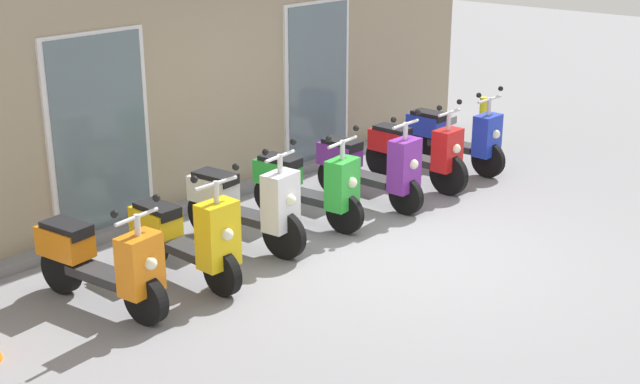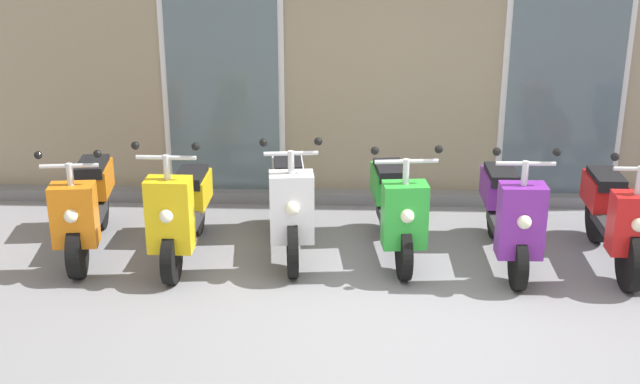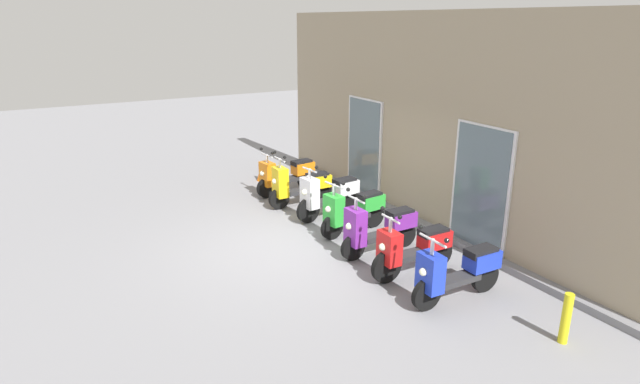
# 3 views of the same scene
# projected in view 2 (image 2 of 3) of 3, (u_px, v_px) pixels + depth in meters

# --- Properties ---
(ground_plane) EXTENTS (40.00, 40.00, 0.00)m
(ground_plane) POSITION_uv_depth(u_px,v_px,m) (402.00, 320.00, 6.70)
(ground_plane) COLOR gray
(storefront_facade) EXTENTS (10.23, 0.50, 4.14)m
(storefront_facade) POSITION_uv_depth(u_px,v_px,m) (394.00, 13.00, 8.72)
(storefront_facade) COLOR gray
(storefront_facade) RESTS_ON ground_plane
(scooter_orange) EXTENTS (0.57, 1.61, 1.15)m
(scooter_orange) POSITION_uv_depth(u_px,v_px,m) (86.00, 205.00, 7.81)
(scooter_orange) COLOR black
(scooter_orange) RESTS_ON ground_plane
(scooter_yellow) EXTENTS (0.57, 1.56, 1.26)m
(scooter_yellow) POSITION_uv_depth(u_px,v_px,m) (182.00, 210.00, 7.66)
(scooter_yellow) COLOR black
(scooter_yellow) RESTS_ON ground_plane
(scooter_white) EXTENTS (0.54, 1.60, 1.26)m
(scooter_white) POSITION_uv_depth(u_px,v_px,m) (290.00, 202.00, 7.77)
(scooter_white) COLOR black
(scooter_white) RESTS_ON ground_plane
(scooter_green) EXTENTS (0.61, 1.53, 1.20)m
(scooter_green) POSITION_uv_depth(u_px,v_px,m) (396.00, 206.00, 7.72)
(scooter_green) COLOR black
(scooter_green) RESTS_ON ground_plane
(scooter_purple) EXTENTS (0.56, 1.59, 1.24)m
(scooter_purple) POSITION_uv_depth(u_px,v_px,m) (509.00, 212.00, 7.56)
(scooter_purple) COLOR black
(scooter_purple) RESTS_ON ground_plane
(scooter_red) EXTENTS (0.51, 1.59, 1.20)m
(scooter_red) POSITION_uv_depth(u_px,v_px,m) (616.00, 216.00, 7.54)
(scooter_red) COLOR black
(scooter_red) RESTS_ON ground_plane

